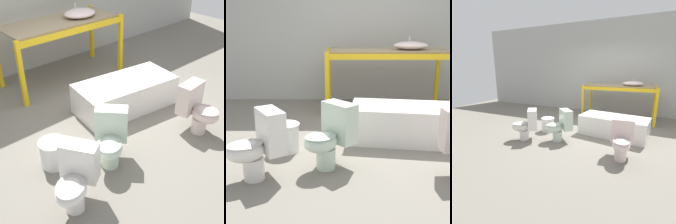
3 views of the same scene
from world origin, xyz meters
TOP-DOWN VIEW (x-y plane):
  - ground_plane at (0.00, 0.00)m, footprint 12.00×12.00m
  - warehouse_wall_rear at (0.00, 2.29)m, footprint 10.80×0.08m
  - shelving_rack at (0.42, 1.49)m, footprint 2.13×0.94m
  - sink_basin at (0.80, 1.40)m, footprint 0.59×0.46m
  - bathtub_main at (0.52, -0.05)m, footprint 1.63×0.93m
  - toilet_near at (-1.21, -1.11)m, footprint 0.65×0.59m
  - toilet_far at (-0.50, -0.85)m, footprint 0.64×0.63m
  - toilet_extra at (0.83, -1.14)m, footprint 0.40×0.57m
  - bucket_white at (-1.05, -0.43)m, footprint 0.33×0.33m

SIDE VIEW (x-z plane):
  - ground_plane at x=0.00m, z-range 0.00..0.00m
  - bucket_white at x=-1.05m, z-range 0.01..0.36m
  - bathtub_main at x=0.52m, z-range 0.04..0.51m
  - toilet_near at x=-1.21m, z-range 0.02..0.71m
  - toilet_far at x=-0.50m, z-range 0.02..0.71m
  - toilet_extra at x=0.83m, z-range 0.02..0.71m
  - shelving_rack at x=0.42m, z-range 0.40..1.47m
  - sink_basin at x=0.80m, z-range 1.03..1.26m
  - warehouse_wall_rear at x=0.00m, z-range 0.00..3.20m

